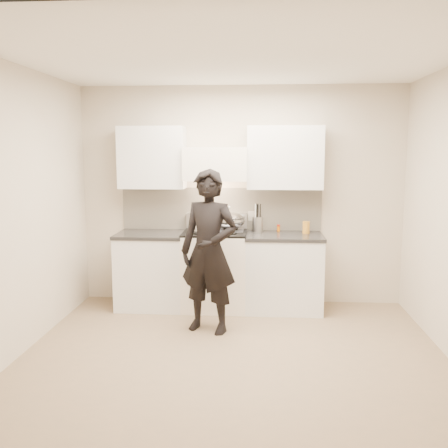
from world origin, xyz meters
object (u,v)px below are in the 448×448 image
object	(u,v)px
wok	(230,220)
utensil_crock	(258,223)
counter_right	(283,272)
stove	(215,270)
person	(209,252)

from	to	relation	value
wok	utensil_crock	xyz separation A→B (m)	(0.34, 0.02, -0.04)
counter_right	wok	distance (m)	0.90
stove	counter_right	distance (m)	0.83
utensil_crock	counter_right	bearing A→B (deg)	-27.39
counter_right	stove	bearing A→B (deg)	-180.00
utensil_crock	person	world-z (taller)	person
counter_right	utensil_crock	world-z (taller)	utensil_crock
wok	person	distance (m)	0.97
utensil_crock	stove	bearing A→B (deg)	-162.16
counter_right	utensil_crock	size ratio (longest dim) A/B	2.66
person	utensil_crock	bearing A→B (deg)	81.24
counter_right	wok	size ratio (longest dim) A/B	1.97
stove	utensil_crock	xyz separation A→B (m)	(0.51, 0.16, 0.55)
stove	person	bearing A→B (deg)	-89.41
utensil_crock	person	distance (m)	1.09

